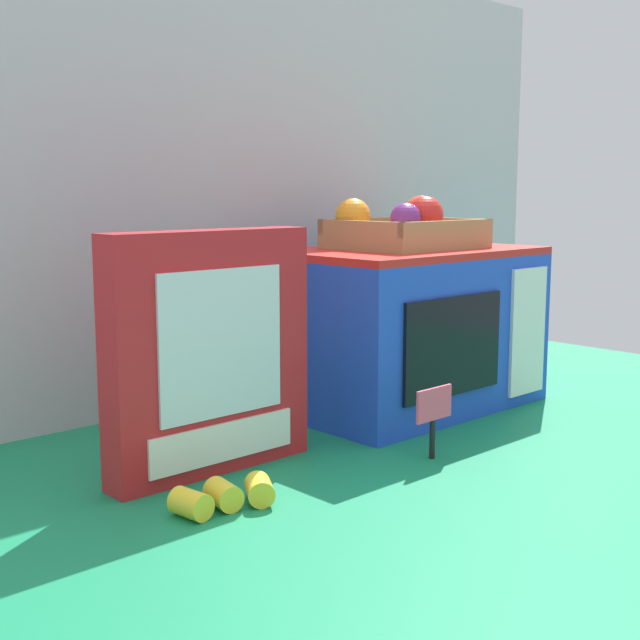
# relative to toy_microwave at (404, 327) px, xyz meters

# --- Properties ---
(ground_plane) EXTENTS (1.70, 1.70, 0.00)m
(ground_plane) POSITION_rel_toy_microwave_xyz_m (-0.12, -0.04, -0.13)
(ground_plane) COLOR #147A4C
(ground_plane) RESTS_ON ground
(display_back_panel) EXTENTS (1.61, 0.03, 0.78)m
(display_back_panel) POSITION_rel_toy_microwave_xyz_m (-0.12, 0.26, 0.26)
(display_back_panel) COLOR #B7BABF
(display_back_panel) RESTS_ON ground
(toy_microwave) EXTENTS (0.44, 0.30, 0.27)m
(toy_microwave) POSITION_rel_toy_microwave_xyz_m (0.00, 0.00, 0.00)
(toy_microwave) COLOR blue
(toy_microwave) RESTS_ON ground
(food_groups_crate) EXTENTS (0.23, 0.19, 0.09)m
(food_groups_crate) POSITION_rel_toy_microwave_xyz_m (0.00, 0.00, 0.17)
(food_groups_crate) COLOR #A37F51
(food_groups_crate) RESTS_ON toy_microwave
(cookie_set_box) EXTENTS (0.29, 0.05, 0.32)m
(cookie_set_box) POSITION_rel_toy_microwave_xyz_m (-0.45, -0.06, 0.02)
(cookie_set_box) COLOR red
(cookie_set_box) RESTS_ON ground
(price_sign) EXTENTS (0.07, 0.01, 0.10)m
(price_sign) POSITION_rel_toy_microwave_xyz_m (-0.20, -0.23, -0.07)
(price_sign) COLOR black
(price_sign) RESTS_ON ground
(loose_toy_banana) EXTENTS (0.13, 0.07, 0.03)m
(loose_toy_banana) POSITION_rel_toy_microwave_xyz_m (-0.52, -0.18, -0.12)
(loose_toy_banana) COLOR yellow
(loose_toy_banana) RESTS_ON ground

